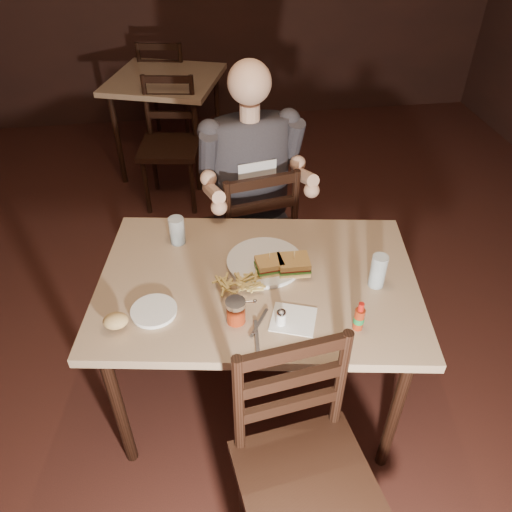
{
  "coord_description": "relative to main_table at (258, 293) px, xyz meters",
  "views": [
    {
      "loc": [
        0.05,
        -1.4,
        2.11
      ],
      "look_at": [
        0.27,
        0.13,
        0.85
      ],
      "focal_mm": 35.0,
      "sensor_mm": 36.0,
      "label": 1
    }
  ],
  "objects": [
    {
      "name": "chair_near",
      "position": [
        0.06,
        -0.71,
        -0.22
      ],
      "size": [
        0.51,
        0.54,
        0.95
      ],
      "primitive_type": null,
      "rotation": [
        0.0,
        0.0,
        0.14
      ],
      "color": "black",
      "rests_on": "ground"
    },
    {
      "name": "ketchup_dollop",
      "position": [
        0.17,
        0.0,
        0.1
      ],
      "size": [
        0.05,
        0.05,
        0.01
      ],
      "primitive_type": "ellipsoid",
      "rotation": [
        0.0,
        0.0,
        -0.16
      ],
      "color": "maroon",
      "rests_on": "dinner_plate"
    },
    {
      "name": "fries_pile",
      "position": [
        -0.08,
        -0.04,
        0.11
      ],
      "size": [
        0.24,
        0.19,
        0.04
      ],
      "primitive_type": null,
      "rotation": [
        0.0,
        0.0,
        -0.16
      ],
      "color": "#D6BA62",
      "rests_on": "dinner_plate"
    },
    {
      "name": "dinner_plate",
      "position": [
        0.04,
        0.09,
        0.08
      ],
      "size": [
        0.35,
        0.35,
        0.02
      ],
      "primitive_type": "cylinder",
      "rotation": [
        0.0,
        0.0,
        -0.16
      ],
      "color": "white",
      "rests_on": "main_table"
    },
    {
      "name": "glass_right",
      "position": [
        0.46,
        -0.1,
        0.15
      ],
      "size": [
        0.07,
        0.07,
        0.14
      ],
      "primitive_type": "cylinder",
      "rotation": [
        0.0,
        0.0,
        -0.16
      ],
      "color": "silver",
      "rests_on": "main_table"
    },
    {
      "name": "sandwich_right",
      "position": [
        0.15,
        0.01,
        0.14
      ],
      "size": [
        0.13,
        0.11,
        0.1
      ],
      "primitive_type": null,
      "rotation": [
        0.0,
        0.0,
        -0.03
      ],
      "color": "#DDAE62",
      "rests_on": "dinner_plate"
    },
    {
      "name": "fork",
      "position": [
        -0.03,
        -0.24,
        0.08
      ],
      "size": [
        0.09,
        0.14,
        0.0
      ],
      "primitive_type": "cube",
      "rotation": [
        0.0,
        0.0,
        -0.54
      ],
      "color": "silver",
      "rests_on": "napkin"
    },
    {
      "name": "bread_roll",
      "position": [
        -0.54,
        -0.19,
        0.11
      ],
      "size": [
        0.1,
        0.09,
        0.05
      ],
      "primitive_type": "ellipsoid",
      "rotation": [
        0.0,
        0.0,
        -0.16
      ],
      "color": "tan",
      "rests_on": "side_plate"
    },
    {
      "name": "room_shell",
      "position": [
        -0.27,
        -0.08,
        0.71
      ],
      "size": [
        7.0,
        7.0,
        7.0
      ],
      "color": "black",
      "rests_on": "ground"
    },
    {
      "name": "chair_far",
      "position": [
        0.06,
        0.72,
        -0.23
      ],
      "size": [
        0.51,
        0.54,
        0.93
      ],
      "primitive_type": null,
      "rotation": [
        0.0,
        0.0,
        3.33
      ],
      "color": "black",
      "rests_on": "ground"
    },
    {
      "name": "napkin",
      "position": [
        0.1,
        -0.24,
        0.08
      ],
      "size": [
        0.2,
        0.2,
        0.0
      ],
      "primitive_type": "cube",
      "rotation": [
        0.0,
        0.0,
        -0.35
      ],
      "color": "white",
      "rests_on": "main_table"
    },
    {
      "name": "hot_sauce",
      "position": [
        0.32,
        -0.31,
        0.14
      ],
      "size": [
        0.04,
        0.04,
        0.12
      ],
      "primitive_type": null,
      "rotation": [
        0.0,
        0.0,
        -0.16
      ],
      "color": "maroon",
      "rests_on": "main_table"
    },
    {
      "name": "knife",
      "position": [
        -0.05,
        -0.33,
        0.08
      ],
      "size": [
        0.03,
        0.21,
        0.0
      ],
      "primitive_type": "cube",
      "rotation": [
        0.0,
        0.0,
        -0.08
      ],
      "color": "silver",
      "rests_on": "napkin"
    },
    {
      "name": "main_table",
      "position": [
        0.0,
        0.0,
        0.0
      ],
      "size": [
        1.4,
        1.04,
        0.77
      ],
      "rotation": [
        0.0,
        0.0,
        -0.16
      ],
      "color": "tan",
      "rests_on": "ground"
    },
    {
      "name": "side_plate",
      "position": [
        -0.41,
        -0.13,
        0.08
      ],
      "size": [
        0.19,
        0.19,
        0.01
      ],
      "primitive_type": "cylinder",
      "rotation": [
        0.0,
        0.0,
        -0.16
      ],
      "color": "white",
      "rests_on": "main_table"
    },
    {
      "name": "bg_chair_near",
      "position": [
        -0.37,
        1.87,
        -0.24
      ],
      "size": [
        0.48,
        0.52,
        0.9
      ],
      "primitive_type": null,
      "rotation": [
        0.0,
        0.0,
        -0.16
      ],
      "color": "black",
      "rests_on": "ground"
    },
    {
      "name": "sandwich_left",
      "position": [
        0.05,
        0.02,
        0.14
      ],
      "size": [
        0.11,
        0.1,
        0.09
      ],
      "primitive_type": null,
      "rotation": [
        0.0,
        0.0,
        0.11
      ],
      "color": "#DDAE62",
      "rests_on": "dinner_plate"
    },
    {
      "name": "syrup_dispenser",
      "position": [
        -0.11,
        -0.22,
        0.12
      ],
      "size": [
        0.09,
        0.09,
        0.1
      ],
      "primitive_type": null,
      "rotation": [
        0.0,
        0.0,
        -0.16
      ],
      "color": "maroon",
      "rests_on": "main_table"
    },
    {
      "name": "glass_left",
      "position": [
        -0.31,
        0.29,
        0.14
      ],
      "size": [
        0.08,
        0.08,
        0.12
      ],
      "primitive_type": "cylinder",
      "rotation": [
        0.0,
        0.0,
        -0.16
      ],
      "color": "silver",
      "rests_on": "main_table"
    },
    {
      "name": "bg_table",
      "position": [
        -0.37,
        2.42,
        -0.01
      ],
      "size": [
        1.01,
        1.01,
        0.77
      ],
      "rotation": [
        0.0,
        0.0,
        -0.32
      ],
      "color": "tan",
      "rests_on": "ground"
    },
    {
      "name": "salt_shaker",
      "position": [
        0.05,
        -0.26,
        0.11
      ],
      "size": [
        0.04,
        0.04,
        0.07
      ],
      "primitive_type": null,
      "rotation": [
        0.0,
        0.0,
        -0.16
      ],
      "color": "white",
      "rests_on": "main_table"
    },
    {
      "name": "diner",
      "position": [
        0.07,
        0.67,
        0.25
      ],
      "size": [
        0.6,
        0.51,
        0.93
      ],
      "primitive_type": null,
      "rotation": [
        0.0,
        0.0,
        0.18
      ],
      "color": "#302D33",
      "rests_on": "chair_far"
    },
    {
      "name": "bg_chair_far",
      "position": [
        -0.37,
        2.97,
        -0.23
      ],
      "size": [
        0.5,
        0.54,
        0.92
      ],
      "primitive_type": null,
      "rotation": [
        0.0,
        0.0,
        2.96
      ],
      "color": "black",
      "rests_on": "ground"
    }
  ]
}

